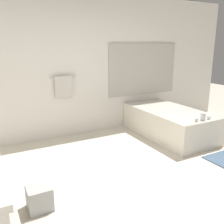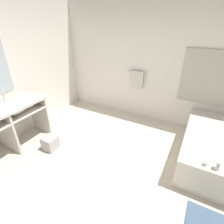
{
  "view_description": "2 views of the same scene",
  "coord_description": "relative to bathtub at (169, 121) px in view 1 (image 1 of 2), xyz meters",
  "views": [
    {
      "loc": [
        -1.68,
        -2.32,
        1.72
      ],
      "look_at": [
        -0.1,
        0.61,
        0.83
      ],
      "focal_mm": 40.0,
      "sensor_mm": 36.0,
      "label": 1
    },
    {
      "loc": [
        1.08,
        -1.68,
        2.3
      ],
      "look_at": [
        -0.18,
        0.68,
        0.83
      ],
      "focal_mm": 28.0,
      "sensor_mm": 36.0,
      "label": 2
    }
  ],
  "objects": [
    {
      "name": "wall_back_with_blinds",
      "position": [
        -1.46,
        0.96,
        1.06
      ],
      "size": [
        7.4,
        0.13,
        2.7
      ],
      "color": "white",
      "rests_on": "ground_plane"
    },
    {
      "name": "bathtub",
      "position": [
        0.0,
        0.0,
        0.0
      ],
      "size": [
        0.97,
        1.84,
        0.64
      ],
      "color": "silver",
      "rests_on": "ground_plane"
    },
    {
      "name": "ground_plane",
      "position": [
        -1.52,
        -1.27,
        -0.29
      ],
      "size": [
        16.0,
        16.0,
        0.0
      ],
      "primitive_type": "plane",
      "color": "beige",
      "rests_on": "ground"
    },
    {
      "name": "waste_bin",
      "position": [
        -2.77,
        -1.14,
        -0.15
      ],
      "size": [
        0.26,
        0.26,
        0.26
      ],
      "color": "#B2B2B2",
      "rests_on": "ground_plane"
    }
  ]
}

